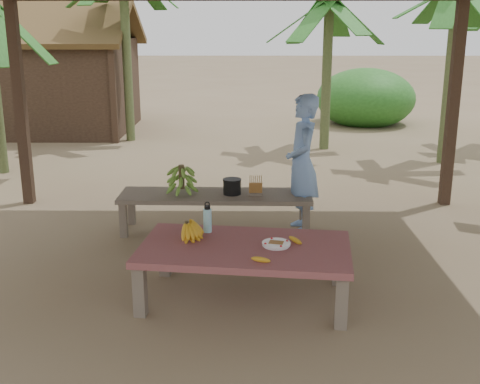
{
  "coord_description": "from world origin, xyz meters",
  "views": [
    {
      "loc": [
        0.12,
        -5.47,
        2.35
      ],
      "look_at": [
        0.07,
        0.01,
        0.8
      ],
      "focal_mm": 45.0,
      "sensor_mm": 36.0,
      "label": 1
    }
  ],
  "objects_px": {
    "ripe_banana_bunch": "(186,229)",
    "water_flask": "(207,219)",
    "work_table": "(245,253)",
    "plate": "(276,244)",
    "woman": "(302,164)",
    "cooking_pot": "(232,187)",
    "bench": "(215,198)"
  },
  "relations": [
    {
      "from": "ripe_banana_bunch",
      "to": "water_flask",
      "type": "bearing_deg",
      "value": 44.11
    },
    {
      "from": "work_table",
      "to": "bench",
      "type": "bearing_deg",
      "value": 107.53
    },
    {
      "from": "water_flask",
      "to": "woman",
      "type": "bearing_deg",
      "value": 56.26
    },
    {
      "from": "ripe_banana_bunch",
      "to": "cooking_pot",
      "type": "relative_size",
      "value": 1.41
    },
    {
      "from": "work_table",
      "to": "water_flask",
      "type": "bearing_deg",
      "value": 140.84
    },
    {
      "from": "plate",
      "to": "woman",
      "type": "xyz_separation_m",
      "value": [
        0.38,
        1.85,
        0.28
      ]
    },
    {
      "from": "work_table",
      "to": "cooking_pot",
      "type": "relative_size",
      "value": 9.41
    },
    {
      "from": "cooking_pot",
      "to": "work_table",
      "type": "bearing_deg",
      "value": -85.24
    },
    {
      "from": "plate",
      "to": "woman",
      "type": "bearing_deg",
      "value": 78.32
    },
    {
      "from": "bench",
      "to": "water_flask",
      "type": "distance_m",
      "value": 1.46
    },
    {
      "from": "water_flask",
      "to": "cooking_pot",
      "type": "distance_m",
      "value": 1.45
    },
    {
      "from": "water_flask",
      "to": "woman",
      "type": "height_order",
      "value": "woman"
    },
    {
      "from": "work_table",
      "to": "ripe_banana_bunch",
      "type": "height_order",
      "value": "ripe_banana_bunch"
    },
    {
      "from": "bench",
      "to": "woman",
      "type": "bearing_deg",
      "value": 3.45
    },
    {
      "from": "ripe_banana_bunch",
      "to": "plate",
      "type": "bearing_deg",
      "value": -13.49
    },
    {
      "from": "work_table",
      "to": "bench",
      "type": "height_order",
      "value": "work_table"
    },
    {
      "from": "ripe_banana_bunch",
      "to": "woman",
      "type": "height_order",
      "value": "woman"
    },
    {
      "from": "work_table",
      "to": "cooking_pot",
      "type": "height_order",
      "value": "cooking_pot"
    },
    {
      "from": "bench",
      "to": "ripe_banana_bunch",
      "type": "xyz_separation_m",
      "value": [
        -0.18,
        -1.61,
        0.19
      ]
    },
    {
      "from": "work_table",
      "to": "cooking_pot",
      "type": "bearing_deg",
      "value": 101.54
    },
    {
      "from": "ripe_banana_bunch",
      "to": "plate",
      "type": "xyz_separation_m",
      "value": [
        0.79,
        -0.19,
        -0.07
      ]
    },
    {
      "from": "cooking_pot",
      "to": "ripe_banana_bunch",
      "type": "bearing_deg",
      "value": -102.95
    },
    {
      "from": "ripe_banana_bunch",
      "to": "water_flask",
      "type": "distance_m",
      "value": 0.25
    },
    {
      "from": "plate",
      "to": "woman",
      "type": "relative_size",
      "value": 0.15
    },
    {
      "from": "work_table",
      "to": "ripe_banana_bunch",
      "type": "bearing_deg",
      "value": 167.38
    },
    {
      "from": "work_table",
      "to": "ripe_banana_bunch",
      "type": "distance_m",
      "value": 0.57
    },
    {
      "from": "plate",
      "to": "cooking_pot",
      "type": "xyz_separation_m",
      "value": [
        -0.42,
        1.8,
        0.02
      ]
    },
    {
      "from": "ripe_banana_bunch",
      "to": "woman",
      "type": "relative_size",
      "value": 0.18
    },
    {
      "from": "bench",
      "to": "woman",
      "type": "distance_m",
      "value": 1.07
    },
    {
      "from": "woman",
      "to": "cooking_pot",
      "type": "bearing_deg",
      "value": -89.83
    },
    {
      "from": "plate",
      "to": "cooking_pot",
      "type": "bearing_deg",
      "value": 103.11
    },
    {
      "from": "ripe_banana_bunch",
      "to": "water_flask",
      "type": "height_order",
      "value": "water_flask"
    }
  ]
}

